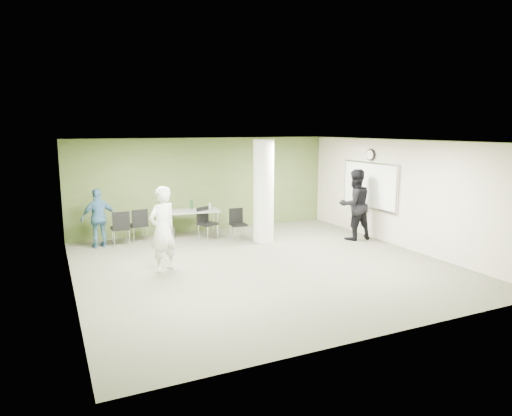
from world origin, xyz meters
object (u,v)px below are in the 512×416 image
folding_table (190,212)px  chair_back_left (121,225)px  man_blue (99,218)px  woman_white (162,229)px  man_black (355,205)px

folding_table → chair_back_left: (-1.92, -0.08, -0.20)m
chair_back_left → man_blue: 0.58m
woman_white → man_black: bearing=159.8°
chair_back_left → woman_white: bearing=100.4°
folding_table → man_black: 4.63m
woman_white → man_black: 5.57m
woman_white → man_blue: bearing=-96.0°
man_blue → chair_back_left: bearing=164.6°
folding_table → man_blue: size_ratio=1.13×
chair_back_left → man_black: 6.38m
woman_white → chair_back_left: bearing=-106.3°
chair_back_left → man_black: bearing=161.3°
woman_white → man_black: size_ratio=0.95×
woman_white → folding_table: bearing=-144.1°
folding_table → man_black: bearing=-18.9°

